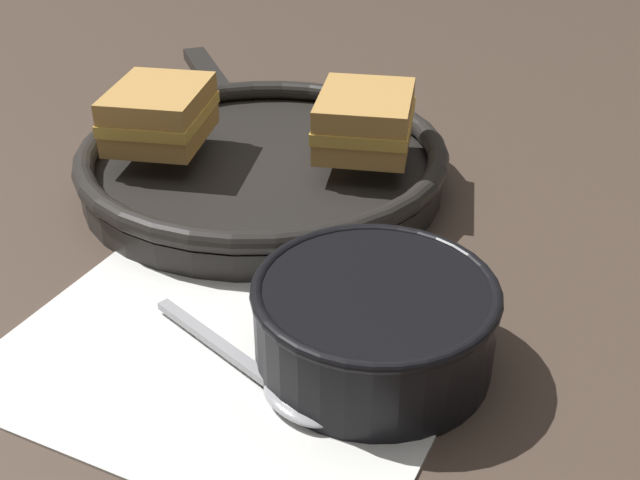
{
  "coord_description": "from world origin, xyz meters",
  "views": [
    {
      "loc": [
        0.17,
        -0.43,
        0.32
      ],
      "look_at": [
        0.04,
        0.04,
        0.03
      ],
      "focal_mm": 45.0,
      "sensor_mm": 36.0,
      "label": 1
    }
  ],
  "objects_px": {
    "soup_bowl": "(374,319)",
    "sandwich_near_left": "(160,114)",
    "skillet": "(263,163)",
    "spoon": "(273,383)",
    "sandwich_near_right": "(365,120)"
  },
  "relations": [
    {
      "from": "sandwich_near_left",
      "to": "sandwich_near_right",
      "type": "height_order",
      "value": "same"
    },
    {
      "from": "sandwich_near_right",
      "to": "sandwich_near_left",
      "type": "bearing_deg",
      "value": -169.32
    },
    {
      "from": "soup_bowl",
      "to": "sandwich_near_left",
      "type": "height_order",
      "value": "sandwich_near_left"
    },
    {
      "from": "sandwich_near_left",
      "to": "skillet",
      "type": "bearing_deg",
      "value": 11.99
    },
    {
      "from": "spoon",
      "to": "sandwich_near_left",
      "type": "bearing_deg",
      "value": 157.1
    },
    {
      "from": "skillet",
      "to": "sandwich_near_left",
      "type": "height_order",
      "value": "sandwich_near_left"
    },
    {
      "from": "spoon",
      "to": "sandwich_near_right",
      "type": "height_order",
      "value": "sandwich_near_right"
    },
    {
      "from": "soup_bowl",
      "to": "skillet",
      "type": "xyz_separation_m",
      "value": [
        -0.14,
        0.21,
        -0.01
      ]
    },
    {
      "from": "soup_bowl",
      "to": "spoon",
      "type": "relative_size",
      "value": 1.02
    },
    {
      "from": "skillet",
      "to": "sandwich_near_left",
      "type": "bearing_deg",
      "value": -168.01
    },
    {
      "from": "spoon",
      "to": "sandwich_near_right",
      "type": "distance_m",
      "value": 0.28
    },
    {
      "from": "soup_bowl",
      "to": "sandwich_near_right",
      "type": "bearing_deg",
      "value": 104.48
    },
    {
      "from": "skillet",
      "to": "spoon",
      "type": "bearing_deg",
      "value": -69.74
    },
    {
      "from": "sandwich_near_right",
      "to": "spoon",
      "type": "bearing_deg",
      "value": -88.42
    },
    {
      "from": "sandwich_near_right",
      "to": "skillet",
      "type": "bearing_deg",
      "value": -170.61
    }
  ]
}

